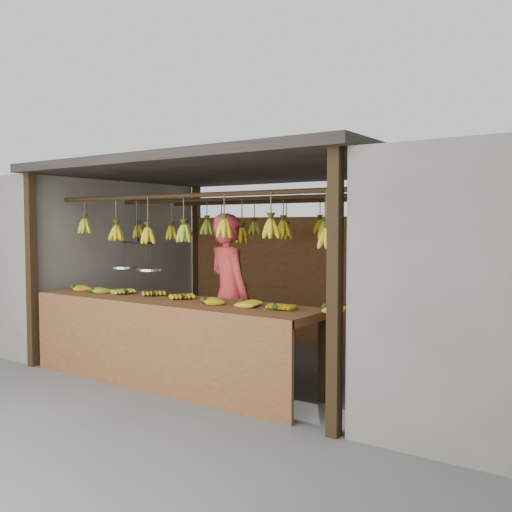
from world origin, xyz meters
The scene contains 8 objects.
ground centered at (0.00, 0.00, 0.00)m, with size 80.00×80.00×0.00m, color #5B5B57.
stall centered at (0.00, 0.33, 1.97)m, with size 4.30×3.30×2.40m.
neighbor_left centered at (-3.60, 0.00, 1.15)m, with size 3.00×3.00×2.30m, color slate.
counter centered at (-0.12, -1.23, 0.71)m, with size 3.63×0.79×0.96m.
hanging_bananas centered at (0.00, 0.00, 1.61)m, with size 3.62×2.26×0.39m.
balance_scale centered at (-0.74, -1.00, 1.24)m, with size 0.77×0.35×0.82m.
vendor centered at (0.23, -0.54, 0.91)m, with size 0.66×0.43×1.81m, color #BF3333.
bag_bundles centered at (1.94, 1.35, 1.01)m, with size 0.08×0.26×1.25m.
Camera 1 is at (4.03, -5.53, 1.70)m, focal length 40.00 mm.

